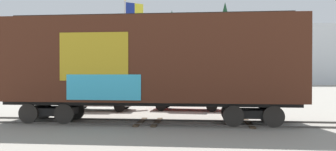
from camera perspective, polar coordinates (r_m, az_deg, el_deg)
name	(u,v)px	position (r m, az deg, el deg)	size (l,w,h in m)	color
ground_plane	(118,122)	(16.18, -8.49, -7.83)	(260.00, 260.00, 0.00)	gray
track	(184,123)	(15.72, 2.77, -7.94)	(60.01, 2.71, 0.08)	#4C4742
freight_car	(149,61)	(15.72, -3.23, 2.39)	(13.78, 2.88, 5.08)	#472316
flagpole	(129,35)	(25.77, -6.60, 6.72)	(1.32, 1.03, 7.86)	silver
hillside	(183,58)	(80.39, 2.57, 2.94)	(155.95, 34.27, 16.09)	silver
parked_car_silver	(99,96)	(21.32, -11.53, -3.44)	(4.11, 1.98, 1.73)	#B7BABF
parked_car_red	(187,95)	(21.11, 3.23, -3.37)	(4.67, 2.24, 1.84)	#B21E1E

